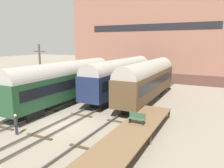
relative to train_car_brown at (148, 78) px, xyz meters
The scene contains 12 objects.
ground_plane 12.98m from the train_car_brown, 110.44° to the right, with size 200.00×200.00×0.00m, color slate.
track_left 15.03m from the train_car_brown, 126.70° to the right, with size 2.60×60.00×0.26m.
track_middle 12.95m from the train_car_brown, 110.44° to the right, with size 2.60×60.00×0.26m.
track_right 12.17m from the train_car_brown, 90.00° to the right, with size 2.60×60.00×0.26m.
train_car_brown is the anchor object (origin of this frame).
train_car_green 10.61m from the train_car_brown, 146.17° to the right, with size 3.01×17.74×5.33m.
train_car_navy 4.57m from the train_car_brown, 164.57° to the left, with size 3.03×17.72×5.36m.
station_platform 12.52m from the train_car_brown, 77.12° to the right, with size 2.87×13.53×0.98m.
bench 11.17m from the train_car_brown, 76.93° to the right, with size 1.40×0.40×0.91m.
person_worker 16.72m from the train_car_brown, 112.85° to the right, with size 0.32×0.32×1.80m.
utility_pole 13.69m from the train_car_brown, 150.22° to the right, with size 1.80×0.24×7.44m.
warehouse_building 22.38m from the train_car_brown, 101.29° to the left, with size 35.23×13.44×19.20m.
Camera 1 is at (12.75, -15.29, 7.55)m, focal length 35.00 mm.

